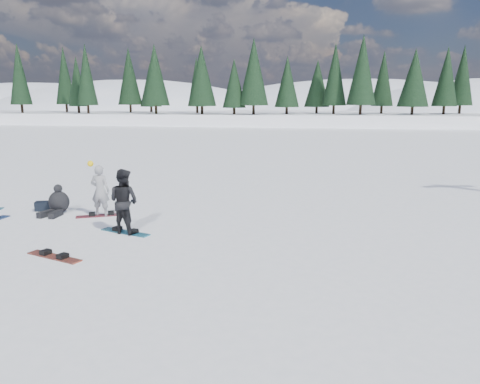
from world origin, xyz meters
name	(u,v)px	position (x,y,z in m)	size (l,w,h in m)	color
ground	(131,234)	(0.00, 0.00, 0.00)	(420.00, 420.00, 0.00)	white
alpine_backdrop	(281,141)	(-11.72, 189.16, -13.97)	(412.50, 227.00, 53.20)	white
snowboarder_woman	(100,190)	(-1.69, 1.73, 0.80)	(0.59, 0.41, 1.72)	#98979C
snowboarder_man	(124,201)	(-0.23, 0.13, 0.86)	(0.84, 0.65, 1.73)	black
seated_rider	(58,202)	(-3.16, 1.81, 0.35)	(0.71, 1.11, 0.91)	black
gear_bag	(43,206)	(-3.86, 2.07, 0.15)	(0.45, 0.30, 0.30)	black
snowboard_woman	(102,216)	(-1.68, 1.73, 0.01)	(1.50, 0.28, 0.03)	maroon
snowboard_man	(125,232)	(-0.23, 0.13, 0.01)	(1.50, 0.28, 0.03)	teal
snowboard_loose_b	(54,257)	(-1.00, -2.02, 0.01)	(1.50, 0.28, 0.03)	maroon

